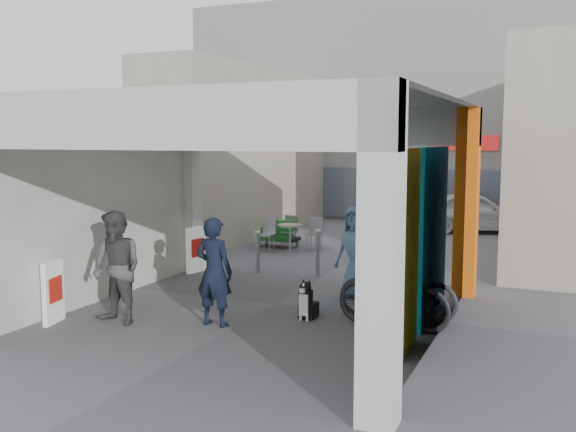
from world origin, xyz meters
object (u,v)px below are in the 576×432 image
at_px(produce_stand, 278,236).
at_px(man_crates, 402,209).
at_px(bicycle_rear, 393,294).
at_px(man_with_dog, 214,272).
at_px(bicycle_front, 398,289).
at_px(man_elderly, 357,252).
at_px(border_collie, 307,303).
at_px(white_van, 474,212).
at_px(cafe_set, 290,238).
at_px(man_back_turned, 117,268).

distance_m(produce_stand, man_crates, 4.43).
bearing_deg(man_crates, bicycle_rear, 124.86).
relative_size(man_crates, bicycle_rear, 0.87).
relative_size(man_with_dog, man_crates, 1.09).
bearing_deg(bicycle_front, man_elderly, 39.48).
relative_size(border_collie, white_van, 0.18).
distance_m(produce_stand, white_van, 6.78).
distance_m(man_with_dog, man_crates, 10.76).
distance_m(man_elderly, man_crates, 8.23).
relative_size(cafe_set, man_elderly, 0.83).
distance_m(man_with_dog, man_back_turned, 1.55).
bearing_deg(border_collie, produce_stand, 118.62).
distance_m(man_back_turned, bicycle_rear, 4.35).
height_order(border_collie, bicycle_front, bicycle_front).
xyz_separation_m(cafe_set, produce_stand, (-0.48, 0.29, -0.02)).
bearing_deg(man_elderly, man_back_turned, -117.64).
height_order(cafe_set, man_elderly, man_elderly).
distance_m(cafe_set, border_collie, 6.61).
relative_size(man_elderly, bicycle_rear, 0.95).
bearing_deg(man_elderly, cafe_set, 142.57).
xyz_separation_m(man_back_turned, bicycle_front, (4.02, 2.01, -0.39)).
xyz_separation_m(border_collie, bicycle_rear, (1.42, 0.03, 0.28)).
distance_m(produce_stand, bicycle_rear, 7.83).
distance_m(cafe_set, man_back_turned, 7.42).
bearing_deg(man_back_turned, man_elderly, 56.84).
height_order(cafe_set, man_with_dog, man_with_dog).
distance_m(bicycle_rear, white_van, 11.29).
bearing_deg(produce_stand, border_collie, -78.34).
height_order(cafe_set, produce_stand, cafe_set).
distance_m(border_collie, man_crates, 9.89).
relative_size(produce_stand, bicycle_front, 0.57).
distance_m(border_collie, white_van, 11.38).
distance_m(bicycle_front, bicycle_rear, 0.55).
xyz_separation_m(man_back_turned, white_van, (3.83, 12.75, -0.26)).
bearing_deg(border_collie, white_van, 84.69).
relative_size(border_collie, man_elderly, 0.39).
bearing_deg(white_van, man_with_dog, 150.69).
height_order(cafe_set, man_back_turned, man_back_turned).
xyz_separation_m(man_with_dog, bicycle_rear, (2.62, 0.94, -0.32)).
relative_size(man_elderly, white_van, 0.46).
height_order(cafe_set, man_crates, man_crates).
height_order(man_with_dog, bicycle_rear, man_with_dog).
relative_size(bicycle_front, bicycle_rear, 1.06).
distance_m(cafe_set, bicycle_front, 6.84).
xyz_separation_m(border_collie, bicycle_front, (1.36, 0.58, 0.24)).
bearing_deg(border_collie, bicycle_front, 23.56).
bearing_deg(man_with_dog, cafe_set, -73.91).
bearing_deg(produce_stand, man_crates, 38.39).
relative_size(produce_stand, border_collie, 1.65).
height_order(border_collie, man_crates, man_crates).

